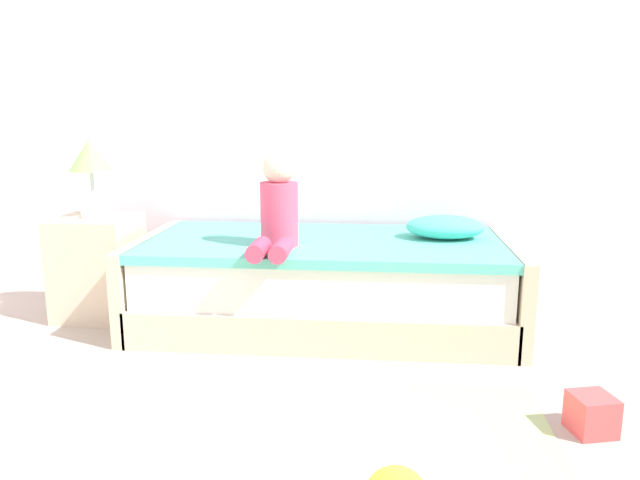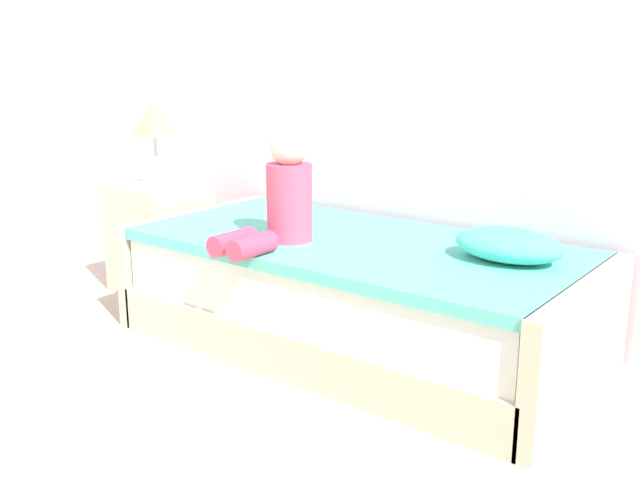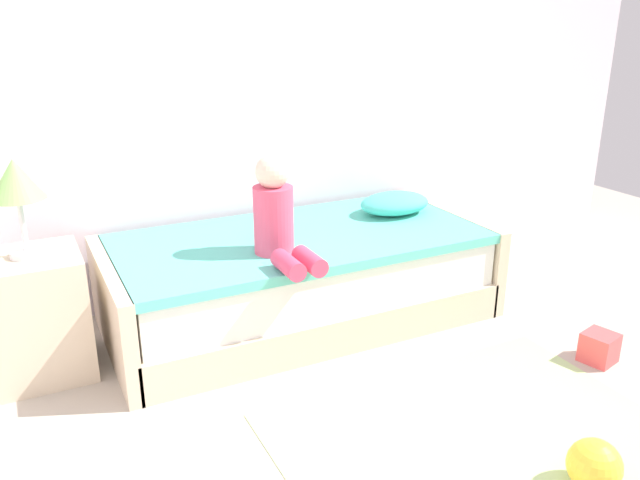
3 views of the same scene
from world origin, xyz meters
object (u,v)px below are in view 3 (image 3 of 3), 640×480
pillow (395,203)px  toy_ball (594,465)px  table_lamp (16,184)px  nightstand (38,315)px  toy_block (599,348)px  bed (300,278)px  child_figure (277,216)px

pillow → toy_ball: (-0.31, -1.84, -0.47)m
table_lamp → toy_ball: table_lamp is taller
pillow → nightstand: bearing=-177.9°
toy_ball → toy_block: (0.76, 0.63, -0.02)m
nightstand → table_lamp: size_ratio=1.33×
toy_ball → nightstand: bearing=134.3°
pillow → toy_block: 1.37m
pillow → toy_block: (0.45, -1.20, -0.49)m
nightstand → toy_block: bearing=-24.5°
bed → nightstand: (-1.35, 0.02, 0.05)m
pillow → toy_block: pillow is taller
bed → nightstand: size_ratio=3.52×
pillow → toy_ball: 1.92m
nightstand → child_figure: child_figure is taller
bed → pillow: pillow is taller
nightstand → toy_block: nightstand is taller
nightstand → toy_block: (2.48, -1.13, -0.22)m
bed → child_figure: 0.56m
bed → toy_ball: bed is taller
table_lamp → toy_block: bearing=-24.5°
child_figure → pillow: 0.97m
child_figure → toy_block: size_ratio=3.38×
nightstand → toy_ball: (1.72, -1.76, -0.20)m
toy_ball → child_figure: bearing=111.5°
bed → toy_ball: 1.78m
toy_block → pillow: bearing=110.4°
nightstand → child_figure: size_ratio=1.18×
nightstand → pillow: bearing=2.1°
nightstand → table_lamp: table_lamp is taller
nightstand → bed: bearing=-1.0°
child_figure → bed: bearing=45.6°
bed → toy_block: (1.13, -1.10, -0.17)m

